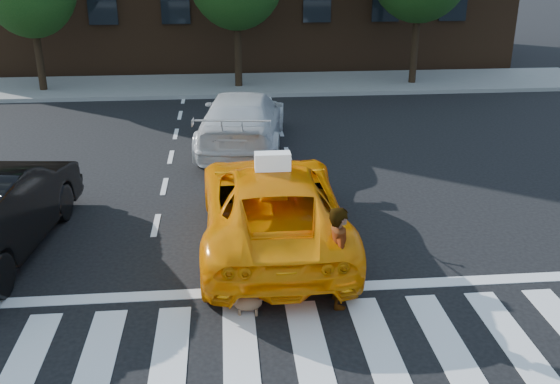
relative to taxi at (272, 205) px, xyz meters
name	(u,v)px	position (x,y,z in m)	size (l,w,h in m)	color
ground	(240,350)	(-0.73, -3.42, -0.79)	(120.00, 120.00, 0.00)	black
crosswalk	(240,350)	(-0.73, -3.42, -0.78)	(13.00, 2.40, 0.01)	silver
stop_line	(237,292)	(-0.73, -1.82, -0.78)	(12.00, 0.30, 0.01)	silver
sidewalk_far	(226,85)	(-0.73, 14.08, -0.71)	(30.00, 4.00, 0.15)	slate
taxi	(272,205)	(0.00, 0.00, 0.00)	(2.61, 5.66, 1.57)	#FF8F05
white_suv	(242,120)	(-0.35, 6.07, 0.01)	(2.23, 5.48, 1.59)	silver
woman	(339,257)	(0.87, -2.32, 0.06)	(0.62, 0.41, 1.69)	#999999
dog	(245,302)	(-0.63, -2.48, -0.58)	(0.62, 0.27, 0.35)	#95724C
taxi_sign	(273,161)	(0.00, -0.20, 0.95)	(0.65, 0.28, 0.32)	white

